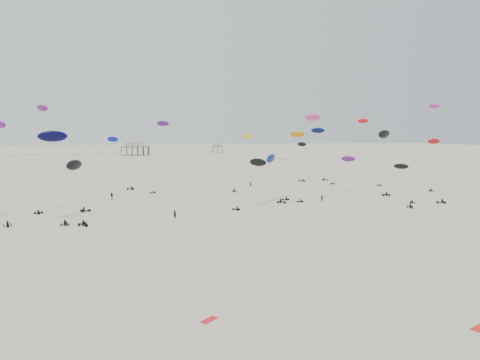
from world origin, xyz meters
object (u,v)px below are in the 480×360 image
object	(u,v)px
pavilion_small	(218,148)
spectator_0	(175,219)
rig_9	(284,169)
rig_0	(367,136)
pavilion_main	(135,150)

from	to	relation	value
pavilion_small	spectator_0	size ratio (longest dim) A/B	4.31
pavilion_small	rig_9	distance (m)	278.70
rig_0	rig_9	size ratio (longest dim) A/B	2.05
spectator_0	rig_9	bearing A→B (deg)	-136.97
pavilion_main	pavilion_small	size ratio (longest dim) A/B	2.33
pavilion_main	rig_9	world-z (taller)	rig_9
pavilion_small	pavilion_main	bearing A→B (deg)	-156.80
pavilion_small	rig_0	size ratio (longest dim) A/B	0.38
pavilion_small	rig_0	xyz separation A→B (m)	(-3.18, -246.63, 12.25)
rig_0	spectator_0	bearing A→B (deg)	13.25
rig_9	rig_0	bearing A→B (deg)	-58.47
rig_9	spectator_0	size ratio (longest dim) A/B	5.51
pavilion_main	spectator_0	xyz separation A→B (m)	(-4.52, -265.86, -4.22)
pavilion_small	rig_9	world-z (taller)	rig_9
rig_0	rig_9	world-z (taller)	rig_0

